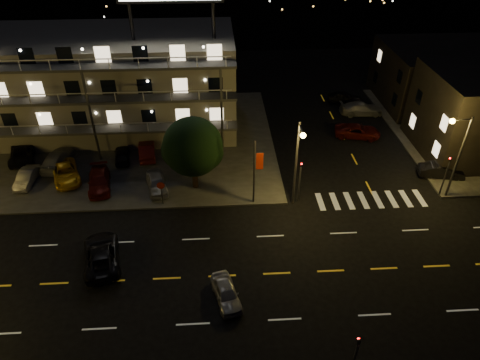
{
  "coord_description": "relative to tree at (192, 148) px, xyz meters",
  "views": [
    {
      "loc": [
        2.02,
        -21.37,
        23.65
      ],
      "look_at": [
        3.78,
        8.0,
        2.83
      ],
      "focal_mm": 32.0,
      "sensor_mm": 36.0,
      "label": 1
    }
  ],
  "objects": [
    {
      "name": "ground",
      "position": [
        0.24,
        -11.02,
        -4.29
      ],
      "size": [
        140.0,
        140.0,
        0.0
      ],
      "primitive_type": "plane",
      "color": "black",
      "rests_on": "ground"
    },
    {
      "name": "curb_nw",
      "position": [
        -13.76,
        8.98,
        -4.21
      ],
      "size": [
        44.0,
        24.0,
        0.15
      ],
      "primitive_type": "cube",
      "color": "#32312F",
      "rests_on": "ground"
    },
    {
      "name": "curb_ne",
      "position": [
        30.24,
        8.98,
        -4.21
      ],
      "size": [
        16.0,
        24.0,
        0.15
      ],
      "primitive_type": "cube",
      "color": "#32312F",
      "rests_on": "ground"
    },
    {
      "name": "motel",
      "position": [
        -9.71,
        12.87,
        1.06
      ],
      "size": [
        28.0,
        13.8,
        18.1
      ],
      "color": "gray",
      "rests_on": "ground"
    },
    {
      "name": "side_bldg_back",
      "position": [
        30.23,
        16.98,
        -0.79
      ],
      "size": [
        14.06,
        12.0,
        7.0
      ],
      "color": "black",
      "rests_on": "ground"
    },
    {
      "name": "streetlight_nc",
      "position": [
        8.74,
        -3.08,
        0.67
      ],
      "size": [
        0.44,
        1.92,
        8.0
      ],
      "color": "#2D2D30",
      "rests_on": "ground"
    },
    {
      "name": "streetlight_ne",
      "position": [
        22.37,
        -2.72,
        0.67
      ],
      "size": [
        1.92,
        0.44,
        8.0
      ],
      "color": "#2D2D30",
      "rests_on": "ground"
    },
    {
      "name": "signal_nw",
      "position": [
        9.24,
        -2.52,
        -1.72
      ],
      "size": [
        0.2,
        0.27,
        4.6
      ],
      "color": "#2D2D30",
      "rests_on": "ground"
    },
    {
      "name": "signal_sw",
      "position": [
        9.24,
        -19.51,
        -1.72
      ],
      "size": [
        0.2,
        0.27,
        4.6
      ],
      "color": "#2D2D30",
      "rests_on": "ground"
    },
    {
      "name": "signal_ne",
      "position": [
        22.23,
        -2.52,
        -1.72
      ],
      "size": [
        0.27,
        0.2,
        4.6
      ],
      "color": "#2D2D30",
      "rests_on": "ground"
    },
    {
      "name": "banner_north",
      "position": [
        5.32,
        -2.62,
        -0.86
      ],
      "size": [
        0.83,
        0.16,
        6.4
      ],
      "color": "#2D2D30",
      "rests_on": "ground"
    },
    {
      "name": "stop_sign",
      "position": [
        -2.76,
        -2.45,
        -2.58
      ],
      "size": [
        0.91,
        0.11,
        2.61
      ],
      "color": "#2D2D30",
      "rests_on": "ground"
    },
    {
      "name": "tree",
      "position": [
        0.0,
        0.0,
        0.0
      ],
      "size": [
        5.53,
        5.32,
        6.96
      ],
      "color": "black",
      "rests_on": "curb_nw"
    },
    {
      "name": "lot_car_1",
      "position": [
        -15.73,
        1.49,
        -3.52
      ],
      "size": [
        1.46,
        3.82,
        1.24
      ],
      "primitive_type": "imported",
      "rotation": [
        0.0,
        0.0,
        -0.04
      ],
      "color": "gray",
      "rests_on": "curb_nw"
    },
    {
      "name": "lot_car_2",
      "position": [
        -12.25,
        1.94,
        -3.45
      ],
      "size": [
        4.0,
        5.44,
        1.37
      ],
      "primitive_type": "imported",
      "rotation": [
        0.0,
        0.0,
        0.39
      ],
      "color": "gold",
      "rests_on": "curb_nw"
    },
    {
      "name": "lot_car_3",
      "position": [
        -8.8,
        0.43,
        -3.45
      ],
      "size": [
        2.73,
        4.97,
        1.37
      ],
      "primitive_type": "imported",
      "rotation": [
        0.0,
        0.0,
        0.18
      ],
      "color": "#53100B",
      "rests_on": "curb_nw"
    },
    {
      "name": "lot_car_4",
      "position": [
        -3.48,
        -0.2,
        -3.44
      ],
      "size": [
        2.61,
        4.36,
        1.39
      ],
      "primitive_type": "imported",
      "rotation": [
        0.0,
        0.0,
        0.25
      ],
      "color": "gray",
      "rests_on": "curb_nw"
    },
    {
      "name": "lot_car_6",
      "position": [
        -17.67,
        5.92,
        -3.44
      ],
      "size": [
        3.54,
        5.43,
        1.39
      ],
      "primitive_type": "imported",
      "rotation": [
        0.0,
        0.0,
        3.41
      ],
      "color": "black",
      "rests_on": "curb_nw"
    },
    {
      "name": "lot_car_7",
      "position": [
        -13.72,
        4.44,
        -3.4
      ],
      "size": [
        2.59,
        5.24,
        1.46
      ],
      "primitive_type": "imported",
      "rotation": [
        0.0,
        0.0,
        3.03
      ],
      "color": "gray",
      "rests_on": "curb_nw"
    },
    {
      "name": "lot_car_8",
      "position": [
        -7.47,
        5.01,
        -3.51
      ],
      "size": [
        2.03,
        3.84,
        1.24
      ],
      "primitive_type": "imported",
      "rotation": [
        0.0,
        0.0,
        3.3
      ],
      "color": "black",
      "rests_on": "curb_nw"
    },
    {
      "name": "lot_car_9",
      "position": [
        -5.04,
        5.69,
        -3.4
      ],
      "size": [
        2.17,
        4.65,
        1.48
      ],
      "primitive_type": "imported",
      "rotation": [
        0.0,
        0.0,
        3.28
      ],
      "color": "#53100B",
      "rests_on": "curb_nw"
    },
    {
      "name": "side_car_0",
      "position": [
        23.6,
        0.39,
        -3.59
      ],
      "size": [
        4.42,
        2.27,
        1.39
      ],
      "primitive_type": "imported",
      "rotation": [
        0.0,
        0.0,
        1.37
      ],
      "color": "black",
      "rests_on": "ground"
    },
    {
      "name": "side_car_1",
      "position": [
        17.81,
        8.63,
        -3.59
      ],
      "size": [
        5.36,
        3.27,
        1.39
      ],
      "primitive_type": "imported",
      "rotation": [
        0.0,
        0.0,
        1.36
      ],
      "color": "#53100B",
      "rests_on": "ground"
    },
    {
      "name": "side_car_2",
      "position": [
        19.81,
        14.06,
        -3.54
      ],
      "size": [
        5.19,
        2.2,
        1.49
      ],
      "primitive_type": "imported",
      "rotation": [
        0.0,
        0.0,
        1.55
      ],
      "color": "gray",
      "rests_on": "ground"
    },
    {
      "name": "side_car_3",
      "position": [
        18.65,
        17.4,
        -3.56
      ],
      "size": [
        4.56,
        2.64,
        1.46
      ],
      "primitive_type": "imported",
      "rotation": [
        0.0,
        0.0,
        1.34
      ],
      "color": "black",
      "rests_on": "ground"
    },
    {
      "name": "road_car_east",
      "position": [
        2.47,
        -13.1,
        -3.66
      ],
      "size": [
        2.33,
        3.94,
        1.26
      ],
      "primitive_type": "imported",
      "rotation": [
        0.0,
        0.0,
        0.24
      ],
      "color": "gray",
      "rests_on": "ground"
    },
    {
      "name": "road_car_west",
      "position": [
        -6.69,
        -9.05,
        -3.54
      ],
      "size": [
        3.65,
        5.82,
        1.5
      ],
      "primitive_type": "imported",
      "rotation": [
        0.0,
        0.0,
        3.37
      ],
      "color": "black",
      "rests_on": "ground"
    }
  ]
}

